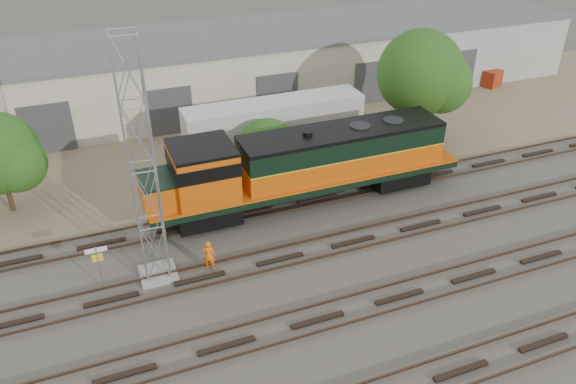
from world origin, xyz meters
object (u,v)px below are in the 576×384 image
object	(u,v)px
signal_tower	(143,172)
semi_trailer	(278,120)
locomotive	(302,165)
worker	(209,255)

from	to	relation	value
signal_tower	semi_trailer	bearing A→B (deg)	45.66
locomotive	semi_trailer	size ratio (longest dim) A/B	1.52
signal_tower	semi_trailer	xyz separation A→B (m)	(9.80, 10.03, -3.28)
worker	semi_trailer	size ratio (longest dim) A/B	0.14
locomotive	signal_tower	xyz separation A→B (m)	(-8.72, -3.47, 3.09)
signal_tower	semi_trailer	world-z (taller)	signal_tower
locomotive	worker	world-z (taller)	locomotive
signal_tower	worker	bearing A→B (deg)	-10.08
worker	semi_trailer	bearing A→B (deg)	-102.12
signal_tower	semi_trailer	size ratio (longest dim) A/B	0.97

